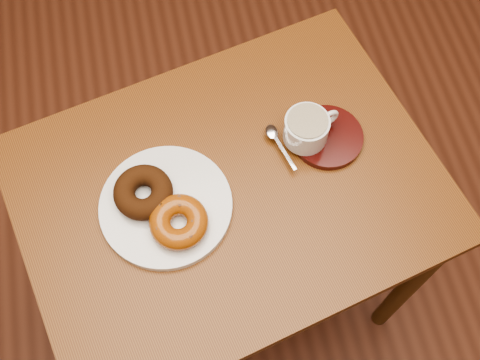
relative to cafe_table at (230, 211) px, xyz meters
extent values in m
cube|color=brown|center=(0.00, 0.00, 0.10)|extent=(0.85, 0.71, 0.03)
cylinder|color=#4D3116|center=(0.38, -0.16, -0.25)|extent=(0.04, 0.04, 0.67)
cylinder|color=#4D3116|center=(-0.38, 0.16, -0.25)|extent=(0.04, 0.04, 0.67)
cylinder|color=#4D3116|center=(0.27, 0.31, -0.25)|extent=(0.04, 0.04, 0.67)
cylinder|color=silver|center=(-0.12, -0.02, 0.12)|extent=(0.29, 0.29, 0.01)
torus|color=#381B0B|center=(-0.15, 0.01, 0.14)|extent=(0.11, 0.11, 0.04)
torus|color=#974A10|center=(-0.10, -0.06, 0.14)|extent=(0.12, 0.12, 0.04)
cube|color=#522F1B|center=(-0.07, -0.06, 0.16)|extent=(0.01, 0.00, 0.00)
cube|color=#522F1B|center=(-0.07, -0.04, 0.16)|extent=(0.01, 0.01, 0.00)
cube|color=#522F1B|center=(-0.09, -0.03, 0.16)|extent=(0.01, 0.01, 0.00)
cube|color=#522F1B|center=(-0.10, -0.03, 0.16)|extent=(0.01, 0.01, 0.00)
cube|color=#522F1B|center=(-0.12, -0.04, 0.16)|extent=(0.01, 0.01, 0.00)
cube|color=#522F1B|center=(-0.13, -0.05, 0.16)|extent=(0.01, 0.01, 0.00)
cube|color=#522F1B|center=(-0.13, -0.07, 0.16)|extent=(0.01, 0.01, 0.00)
cube|color=#522F1B|center=(-0.12, -0.09, 0.16)|extent=(0.01, 0.01, 0.00)
cube|color=#522F1B|center=(-0.10, -0.09, 0.16)|extent=(0.01, 0.01, 0.00)
cube|color=#522F1B|center=(-0.09, -0.09, 0.16)|extent=(0.01, 0.01, 0.00)
cube|color=#522F1B|center=(-0.07, -0.08, 0.16)|extent=(0.01, 0.01, 0.00)
cylinder|color=#330906|center=(0.20, 0.06, 0.12)|extent=(0.15, 0.15, 0.01)
cylinder|color=silver|center=(0.16, 0.06, 0.15)|extent=(0.08, 0.08, 0.05)
cylinder|color=#523C1C|center=(0.16, 0.06, 0.18)|extent=(0.07, 0.07, 0.00)
torus|color=silver|center=(0.20, 0.08, 0.16)|extent=(0.04, 0.02, 0.04)
ellipsoid|color=silver|center=(0.10, 0.09, 0.13)|extent=(0.02, 0.03, 0.01)
cube|color=silver|center=(0.11, 0.04, 0.13)|extent=(0.03, 0.08, 0.00)
camera|label=1|loc=(-0.07, -0.45, 1.09)|focal=45.00mm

